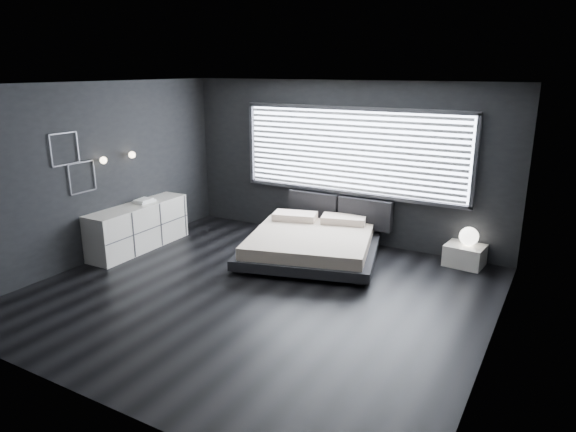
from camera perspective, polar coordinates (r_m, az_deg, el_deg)
The scene contains 12 objects.
room at distance 6.70m, azimuth -3.60°, elevation 2.34°, with size 6.04×6.00×2.80m.
window at distance 8.92m, azimuth 7.05°, elevation 7.09°, with size 4.14×0.09×1.52m.
headboard at distance 9.16m, azimuth 5.64°, elevation 0.72°, with size 1.96×0.16×0.52m.
sconce_near at distance 8.59m, azimuth -19.84°, elevation 5.85°, with size 0.18×0.11×0.11m.
sconce_far at distance 8.99m, azimuth -16.96°, elevation 6.52°, with size 0.18×0.11×0.11m.
wall_art_upper at distance 8.26m, azimuth -23.57°, elevation 6.84°, with size 0.01×0.48×0.48m.
wall_art_lower at distance 8.48m, azimuth -21.88°, elevation 4.00°, with size 0.01×0.48×0.48m.
bed at distance 8.35m, azimuth 2.54°, elevation -3.04°, with size 2.57×2.50×0.55m.
nightstand at distance 8.53m, azimuth 19.04°, elevation -4.13°, with size 0.57×0.48×0.33m, color silver.
orb_lamp at distance 8.44m, azimuth 19.46°, elevation -2.15°, with size 0.29×0.29×0.29m, color white.
dresser at distance 9.12m, azimuth -16.31°, elevation -1.14°, with size 0.58×1.95×0.78m.
book_stack at distance 9.11m, azimuth -15.72°, elevation 1.64°, with size 0.25×0.34×0.07m.
Camera 1 is at (3.58, -5.44, 3.00)m, focal length 32.00 mm.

